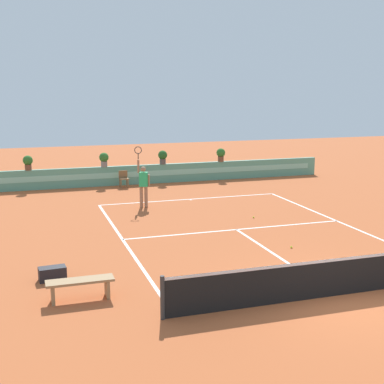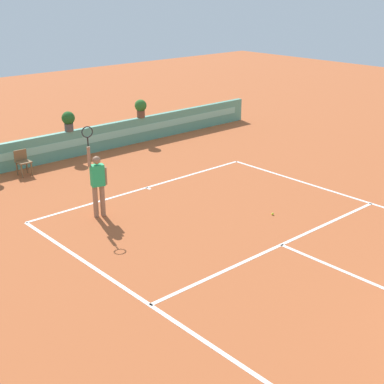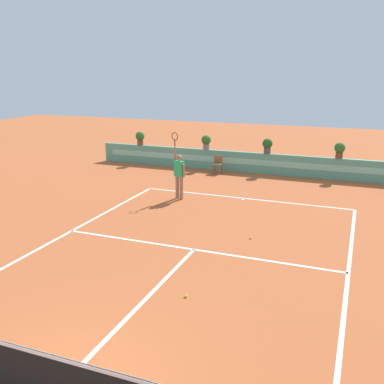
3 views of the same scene
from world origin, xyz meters
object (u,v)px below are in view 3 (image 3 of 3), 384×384
tennis_player (179,173)px  potted_plant_right (340,149)px  tennis_ball_mid_court (186,296)px  potted_plant_left (206,141)px  ball_kid_chair (218,164)px  potted_plant_centre (267,145)px  potted_plant_far_left (140,137)px  tennis_ball_near_baseline (251,238)px

tennis_player → potted_plant_right: (5.56, 5.45, 0.36)m
tennis_ball_mid_court → potted_plant_left: (-3.97, 12.57, 1.38)m
tennis_player → tennis_ball_mid_court: (3.16, -7.12, -1.02)m
ball_kid_chair → tennis_player: 4.75m
potted_plant_right → potted_plant_left: same height
potted_plant_right → potted_plant_centre: 3.28m
ball_kid_chair → potted_plant_right: (5.53, 0.73, 0.93)m
tennis_player → tennis_ball_mid_court: size_ratio=38.01×
potted_plant_right → potted_plant_far_left: size_ratio=1.00×
tennis_ball_mid_court → potted_plant_right: size_ratio=0.09×
tennis_ball_near_baseline → potted_plant_far_left: potted_plant_far_left is taller
tennis_ball_mid_court → potted_plant_right: 12.87m
ball_kid_chair → potted_plant_right: size_ratio=1.17×
tennis_ball_near_baseline → potted_plant_centre: potted_plant_centre is taller
tennis_ball_near_baseline → potted_plant_far_left: size_ratio=0.09×
tennis_ball_near_baseline → potted_plant_left: 9.80m
tennis_player → tennis_ball_mid_court: 7.86m
tennis_ball_mid_court → potted_plant_centre: bearing=94.0°
ball_kid_chair → potted_plant_right: bearing=7.5°
tennis_player → potted_plant_left: bearing=98.5°
tennis_ball_near_baseline → ball_kid_chair: bearing=114.6°
tennis_ball_near_baseline → potted_plant_left: bearing=117.4°
ball_kid_chair → potted_plant_right: 5.65m
ball_kid_chair → potted_plant_right: potted_plant_right is taller
tennis_ball_near_baseline → potted_plant_left: (-4.46, 8.61, 1.38)m
potted_plant_right → tennis_player: bearing=-135.6°
potted_plant_centre → tennis_ball_near_baseline: bearing=-81.0°
tennis_ball_near_baseline → tennis_ball_mid_court: (-0.49, -3.96, 0.00)m
tennis_player → potted_plant_centre: tennis_player is taller
ball_kid_chair → potted_plant_left: potted_plant_left is taller
ball_kid_chair → potted_plant_far_left: bearing=170.9°
tennis_ball_near_baseline → tennis_ball_mid_court: size_ratio=1.00×
ball_kid_chair → tennis_ball_near_baseline: bearing=-65.4°
tennis_ball_mid_court → ball_kid_chair: bearing=104.8°
potted_plant_right → potted_plant_centre: bearing=180.0°
ball_kid_chair → potted_plant_left: bearing=139.3°
tennis_ball_near_baseline → potted_plant_right: bearing=77.5°
ball_kid_chair → tennis_ball_near_baseline: (3.61, -7.88, -0.44)m
ball_kid_chair → potted_plant_far_left: potted_plant_far_left is taller
tennis_ball_near_baseline → potted_plant_centre: (-1.37, 8.61, 1.38)m
tennis_ball_mid_court → potted_plant_far_left: 14.80m
ball_kid_chair → tennis_player: (-0.03, -4.72, 0.57)m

